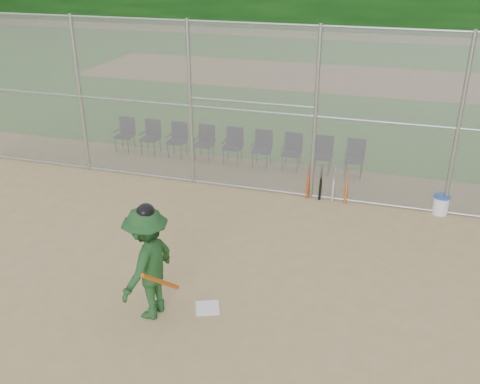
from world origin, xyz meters
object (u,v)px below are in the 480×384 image
(home_plate, at_px, (207,308))
(chair_0, at_px, (124,135))
(batter_at_plate, at_px, (148,263))
(water_cooler, at_px, (441,204))

(home_plate, relative_size, chair_0, 0.40)
(batter_at_plate, xyz_separation_m, chair_0, (-4.07, 6.77, -0.48))
(batter_at_plate, relative_size, chair_0, 2.07)
(home_plate, height_order, water_cooler, water_cooler)
(home_plate, bearing_deg, water_cooler, 51.61)
(batter_at_plate, relative_size, water_cooler, 4.46)
(water_cooler, height_order, chair_0, chair_0)
(batter_at_plate, height_order, water_cooler, batter_at_plate)
(water_cooler, bearing_deg, home_plate, -128.39)
(home_plate, distance_m, chair_0, 8.06)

